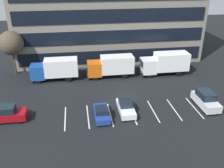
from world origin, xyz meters
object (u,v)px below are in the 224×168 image
at_px(box_truck_blue, 55,69).
at_px(sedan_white, 126,107).
at_px(suv_silver, 206,100).
at_px(sedan_navy, 101,113).
at_px(box_truck_white, 165,63).
at_px(suv_maroon, 7,114).
at_px(bare_tree, 11,43).
at_px(box_truck_orange, 111,66).

bearing_deg(box_truck_blue, sedan_white, -51.33).
bearing_deg(suv_silver, sedan_navy, -177.14).
distance_m(box_truck_white, suv_silver, 11.43).
bearing_deg(sedan_white, box_truck_blue, 128.67).
height_order(suv_maroon, bare_tree, bare_tree).
bearing_deg(sedan_navy, sedan_white, 13.92).
bearing_deg(suv_silver, box_truck_blue, 149.68).
relative_size(box_truck_blue, sedan_navy, 1.84).
height_order(suv_maroon, sedan_white, suv_maroon).
bearing_deg(sedan_navy, box_truck_white, 44.38).
bearing_deg(box_truck_orange, box_truck_blue, 179.31).
bearing_deg(sedan_white, suv_silver, -0.51).
xyz_separation_m(box_truck_blue, suv_silver, (19.92, -11.65, -0.95)).
height_order(suv_maroon, sedan_navy, suv_maroon).
bearing_deg(suv_maroon, sedan_navy, -5.38).
bearing_deg(box_truck_orange, sedan_white, -89.16).
xyz_separation_m(box_truck_white, suv_maroon, (-23.45, -10.89, -1.16)).
bearing_deg(bare_tree, suv_silver, -29.44).
distance_m(box_truck_orange, suv_silver, 15.87).
relative_size(suv_maroon, suv_silver, 0.93).
relative_size(box_truck_blue, suv_maroon, 1.72).
bearing_deg(sedan_navy, suv_maroon, 174.62).
bearing_deg(box_truck_blue, box_truck_orange, -0.69).
relative_size(suv_maroon, sedan_navy, 1.07).
bearing_deg(suv_maroon, bare_tree, 96.89).
bearing_deg(box_truck_orange, suv_maroon, -141.89).
relative_size(sedan_white, bare_tree, 0.58).
xyz_separation_m(box_truck_orange, suv_silver, (10.84, -11.54, -0.98)).
relative_size(box_truck_white, box_truck_blue, 1.07).
distance_m(suv_maroon, bare_tree, 15.57).
xyz_separation_m(sedan_white, sedan_navy, (-3.17, -0.79, -0.04)).
relative_size(box_truck_orange, suv_silver, 1.63).
bearing_deg(box_truck_white, box_truck_orange, 178.22).
height_order(box_truck_orange, suv_maroon, box_truck_orange).
distance_m(suv_maroon, suv_silver, 25.09).
distance_m(box_truck_orange, box_truck_blue, 9.08).
bearing_deg(bare_tree, box_truck_blue, -26.83).
relative_size(box_truck_orange, sedan_white, 1.78).
height_order(box_truck_blue, sedan_navy, box_truck_blue).
height_order(box_truck_orange, sedan_white, box_truck_orange).
bearing_deg(sedan_navy, suv_silver, 2.86).
bearing_deg(sedan_white, bare_tree, 137.06).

